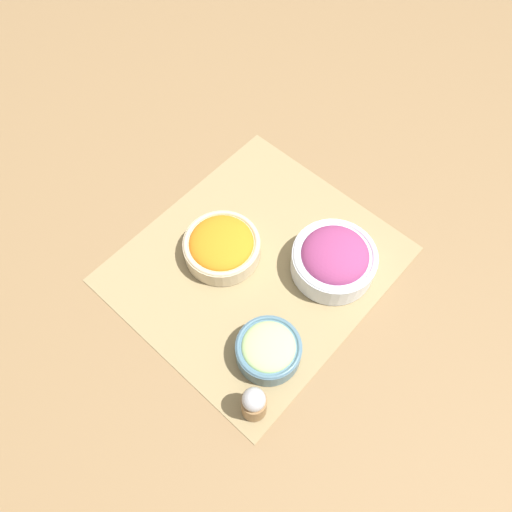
{
  "coord_description": "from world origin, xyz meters",
  "views": [
    {
      "loc": [
        -0.35,
        -0.32,
        0.88
      ],
      "look_at": [
        0.0,
        0.0,
        0.03
      ],
      "focal_mm": 35.0,
      "sensor_mm": 36.0,
      "label": 1
    }
  ],
  "objects_px": {
    "onion_bowl": "(334,259)",
    "pepper_shaker": "(254,403)",
    "cucumber_bowl": "(269,349)",
    "carrot_bowl": "(222,246)"
  },
  "relations": [
    {
      "from": "onion_bowl",
      "to": "pepper_shaker",
      "type": "relative_size",
      "value": 1.81
    },
    {
      "from": "cucumber_bowl",
      "to": "onion_bowl",
      "type": "height_order",
      "value": "onion_bowl"
    },
    {
      "from": "carrot_bowl",
      "to": "onion_bowl",
      "type": "height_order",
      "value": "onion_bowl"
    },
    {
      "from": "cucumber_bowl",
      "to": "onion_bowl",
      "type": "relative_size",
      "value": 0.71
    },
    {
      "from": "carrot_bowl",
      "to": "pepper_shaker",
      "type": "bearing_deg",
      "value": -126.15
    },
    {
      "from": "pepper_shaker",
      "to": "onion_bowl",
      "type": "bearing_deg",
      "value": 12.92
    },
    {
      "from": "cucumber_bowl",
      "to": "onion_bowl",
      "type": "xyz_separation_m",
      "value": [
        0.22,
        0.02,
        0.01
      ]
    },
    {
      "from": "onion_bowl",
      "to": "pepper_shaker",
      "type": "xyz_separation_m",
      "value": [
        -0.31,
        -0.07,
        0.01
      ]
    },
    {
      "from": "cucumber_bowl",
      "to": "onion_bowl",
      "type": "bearing_deg",
      "value": 6.39
    },
    {
      "from": "cucumber_bowl",
      "to": "pepper_shaker",
      "type": "relative_size",
      "value": 1.29
    }
  ]
}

